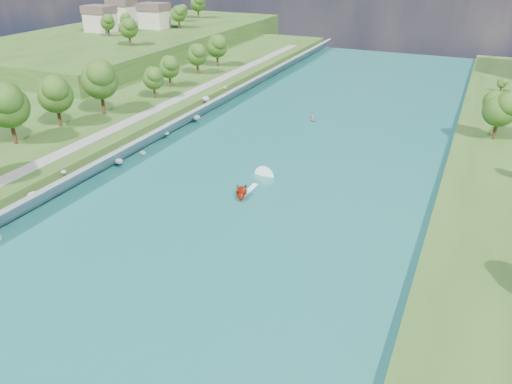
% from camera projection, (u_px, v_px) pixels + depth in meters
% --- Properties ---
extents(ground, '(260.00, 260.00, 0.00)m').
position_uv_depth(ground, '(206.00, 234.00, 67.93)').
color(ground, '#2D5119').
rests_on(ground, ground).
extents(river_water, '(55.00, 240.00, 0.10)m').
position_uv_depth(river_water, '(264.00, 178.00, 84.23)').
color(river_water, '#175952').
rests_on(river_water, ground).
extents(berm_west, '(45.00, 240.00, 3.50)m').
position_uv_depth(berm_west, '(41.00, 128.00, 101.99)').
color(berm_west, '#2D5119').
rests_on(berm_west, ground).
extents(ridge_west, '(60.00, 120.00, 9.00)m').
position_uv_depth(ridge_west, '(134.00, 44.00, 173.99)').
color(ridge_west, '#2D5119').
rests_on(ridge_west, ground).
extents(riprap_bank, '(4.21, 236.00, 4.33)m').
position_uv_depth(riprap_bank, '(134.00, 147.00, 92.14)').
color(riprap_bank, slate).
rests_on(riprap_bank, ground).
extents(riverside_path, '(3.00, 200.00, 0.10)m').
position_uv_depth(riverside_path, '(108.00, 131.00, 94.71)').
color(riverside_path, gray).
rests_on(riverside_path, berm_west).
extents(ridge_houses, '(29.50, 29.50, 8.40)m').
position_uv_depth(ridge_houses, '(126.00, 14.00, 176.44)').
color(ridge_houses, beige).
rests_on(ridge_houses, ridge_west).
extents(trees_east, '(17.50, 137.18, 11.93)m').
position_uv_depth(trees_east, '(512.00, 234.00, 54.89)').
color(trees_east, '#274412').
rests_on(trees_east, berm_east).
extents(trees_ridge, '(22.75, 67.30, 10.68)m').
position_uv_depth(trees_ridge, '(165.00, 15.00, 173.79)').
color(trees_ridge, '#274412').
rests_on(trees_ridge, ridge_west).
extents(motorboat, '(3.60, 18.74, 2.22)m').
position_uv_depth(motorboat, '(247.00, 189.00, 78.82)').
color(motorboat, '#BA2D0E').
rests_on(motorboat, river_water).
extents(raft, '(3.36, 3.68, 1.66)m').
position_uv_depth(raft, '(313.00, 119.00, 111.58)').
color(raft, gray).
rests_on(raft, river_water).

